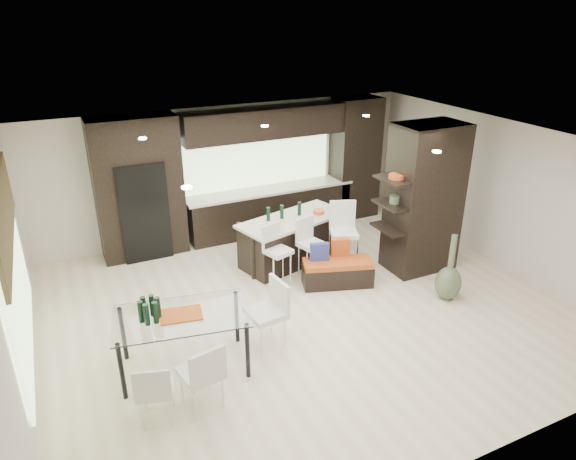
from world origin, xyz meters
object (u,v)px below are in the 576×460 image
stool_left (278,262)px  chair_end (266,317)px  bench (337,273)px  stool_right (343,245)px  chair_near (201,377)px  chair_far (156,392)px  dining_table (184,342)px  kitchen_island (293,240)px  stool_mid (311,255)px  floor_vase (450,268)px

stool_left → chair_end: bearing=-138.1°
bench → chair_end: bearing=-131.2°
stool_right → chair_near: bearing=-124.2°
stool_left → chair_far: (-2.61, -2.28, -0.06)m
dining_table → chair_far: size_ratio=2.22×
kitchen_island → dining_table: bearing=-155.1°
stool_mid → chair_far: stool_mid is taller
stool_left → stool_right: (1.28, -0.04, 0.08)m
bench → chair_far: 4.00m
floor_vase → chair_near: (-4.43, -0.67, -0.15)m
stool_left → chair_end: (-0.88, -1.51, 0.01)m
chair_near → chair_far: bearing=166.6°
dining_table → stool_left: bearing=46.3°
dining_table → chair_near: 0.80m
stool_left → chair_far: 3.47m
stool_left → bench: 1.05m
stool_left → dining_table: bearing=-161.8°
stool_right → bench: (-0.34, -0.40, -0.30)m
stool_right → bench: 0.61m
floor_vase → chair_end: floor_vase is taller
stool_left → chair_far: size_ratio=1.15×
floor_vase → kitchen_island: bearing=125.8°
stool_mid → chair_near: stool_mid is taller
stool_left → bench: stool_left is taller
chair_far → chair_end: chair_end is taller
chair_near → chair_far: chair_near is taller
dining_table → chair_near: bearing=-79.7°
stool_left → chair_near: stool_left is taller
kitchen_island → chair_far: 4.44m
bench → chair_near: chair_near is taller
floor_vase → dining_table: floor_vase is taller
kitchen_island → stool_left: bearing=-145.4°
stool_mid → bench: (0.30, -0.44, -0.22)m
kitchen_island → chair_end: 2.71m
stool_left → stool_right: 1.28m
stool_mid → chair_end: chair_end is taller
kitchen_island → stool_right: 1.01m
kitchen_island → chair_end: chair_end is taller
stool_mid → chair_end: 2.14m
stool_mid → chair_end: (-1.52, -1.50, 0.01)m
floor_vase → chair_end: size_ratio=1.27×
chair_far → kitchen_island: bearing=59.9°
stool_mid → chair_far: bearing=-161.1°
stool_right → stool_left: bearing=-159.9°
chair_far → floor_vase: bearing=24.3°
stool_left → stool_mid: size_ratio=0.99×
chair_near → chair_far: size_ratio=1.11×
bench → dining_table: 3.19m
kitchen_island → floor_vase: floor_vase is taller
dining_table → chair_end: chair_end is taller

